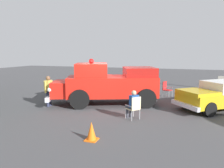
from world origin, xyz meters
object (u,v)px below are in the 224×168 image
at_px(lawn_chair_near_truck, 134,106).
at_px(lawn_chair_by_car, 166,88).
at_px(lawn_chair_spare, 52,88).
at_px(traffic_cone, 91,131).
at_px(vintage_fire_truck, 108,83).
at_px(spectator_standing, 48,89).
at_px(spectator_seated, 133,103).
at_px(classic_hot_rod, 219,95).

relative_size(lawn_chair_near_truck, lawn_chair_by_car, 1.00).
xyz_separation_m(lawn_chair_spare, traffic_cone, (-5.44, 5.61, -0.28)).
xyz_separation_m(vintage_fire_truck, spectator_standing, (2.87, 1.55, -0.23)).
bearing_deg(lawn_chair_by_car, spectator_seated, 80.18).
distance_m(vintage_fire_truck, lawn_chair_by_car, 4.43).
bearing_deg(vintage_fire_truck, spectator_seated, 131.95).
relative_size(lawn_chair_near_truck, lawn_chair_spare, 1.00).
bearing_deg(traffic_cone, spectator_seated, -104.65).
xyz_separation_m(vintage_fire_truck, lawn_chair_by_car, (-2.94, -3.26, -0.61)).
xyz_separation_m(classic_hot_rod, lawn_chair_spare, (9.96, 0.18, -0.16)).
bearing_deg(lawn_chair_spare, classic_hot_rod, -178.95).
relative_size(lawn_chair_by_car, spectator_seated, 0.79).
relative_size(vintage_fire_truck, spectator_seated, 4.90).
height_order(lawn_chair_by_car, spectator_standing, spectator_standing).
bearing_deg(lawn_chair_near_truck, lawn_chair_by_car, -98.64).
bearing_deg(lawn_chair_spare, lawn_chair_by_car, -159.74).
xyz_separation_m(lawn_chair_spare, spectator_seated, (-6.16, 2.85, 0.11)).
bearing_deg(lawn_chair_by_car, lawn_chair_near_truck, 81.36).
xyz_separation_m(lawn_chair_near_truck, lawn_chair_spare, (6.26, -2.94, 0.00)).
height_order(lawn_chair_by_car, traffic_cone, lawn_chair_by_car).
xyz_separation_m(classic_hot_rod, lawn_chair_by_car, (2.86, -2.44, -0.16)).
height_order(vintage_fire_truck, lawn_chair_spare, vintage_fire_truck).
relative_size(vintage_fire_truck, lawn_chair_spare, 6.20).
height_order(classic_hot_rod, lawn_chair_spare, classic_hot_rod).
bearing_deg(lawn_chair_by_car, traffic_cone, 78.54).
distance_m(vintage_fire_truck, lawn_chair_spare, 4.26).
distance_m(lawn_chair_near_truck, lawn_chair_spare, 6.91).
xyz_separation_m(vintage_fire_truck, traffic_cone, (-1.27, 4.97, -0.89)).
xyz_separation_m(vintage_fire_truck, classic_hot_rod, (-5.79, -0.83, -0.45)).
height_order(spectator_standing, traffic_cone, spectator_standing).
height_order(lawn_chair_near_truck, lawn_chair_spare, same).
bearing_deg(classic_hot_rod, lawn_chair_near_truck, 40.11).
bearing_deg(lawn_chair_spare, spectator_seated, 155.13).
bearing_deg(lawn_chair_by_car, lawn_chair_spare, 20.26).
relative_size(lawn_chair_spare, spectator_seated, 0.79).
height_order(lawn_chair_near_truck, traffic_cone, lawn_chair_near_truck).
height_order(spectator_seated, traffic_cone, spectator_seated).
relative_size(lawn_chair_by_car, spectator_standing, 0.61).
height_order(vintage_fire_truck, lawn_chair_by_car, vintage_fire_truck).
relative_size(lawn_chair_spare, spectator_standing, 0.61).
height_order(lawn_chair_spare, traffic_cone, lawn_chair_spare).
distance_m(spectator_seated, spectator_standing, 4.91).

